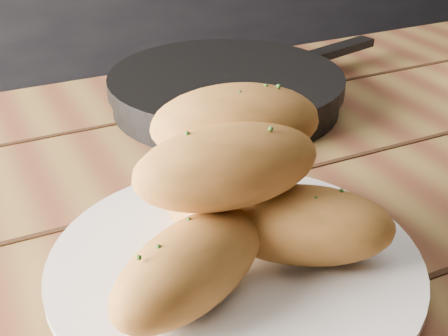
% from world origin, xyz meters
% --- Properties ---
extents(counter, '(2.80, 0.60, 0.90)m').
position_xyz_m(counter, '(0.00, 1.70, 0.45)').
color(counter, black).
rests_on(counter, ground).
extents(table, '(1.37, 0.95, 0.75)m').
position_xyz_m(table, '(-0.44, -0.35, 0.65)').
color(table, brown).
rests_on(table, ground).
extents(plate, '(0.30, 0.30, 0.02)m').
position_xyz_m(plate, '(-0.64, -0.38, 0.76)').
color(plate, silver).
rests_on(plate, table).
extents(bread_rolls, '(0.26, 0.22, 0.13)m').
position_xyz_m(bread_rolls, '(-0.64, -0.38, 0.82)').
color(bread_rolls, '#C17A35').
rests_on(bread_rolls, plate).
extents(skillet, '(0.43, 0.30, 0.05)m').
position_xyz_m(skillet, '(-0.49, -0.06, 0.77)').
color(skillet, black).
rests_on(skillet, table).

